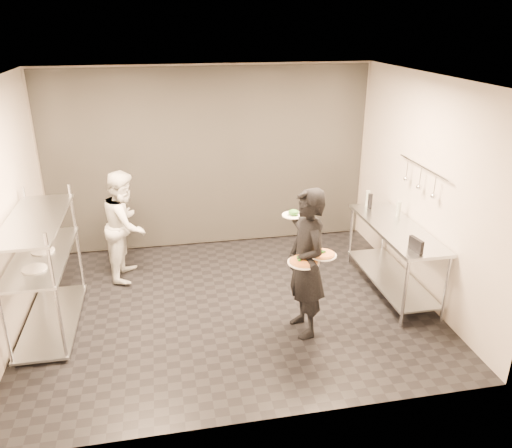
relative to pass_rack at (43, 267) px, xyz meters
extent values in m
cube|color=black|center=(2.15, 0.00, -0.77)|extent=(5.00, 4.00, 0.00)
cube|color=silver|center=(2.15, 0.00, 2.03)|extent=(5.00, 4.00, 0.00)
cube|color=beige|center=(2.15, 2.00, 0.63)|extent=(5.00, 0.00, 2.80)
cube|color=beige|center=(2.15, -2.00, 0.63)|extent=(5.00, 0.00, 2.80)
cube|color=beige|center=(4.65, 0.00, 0.63)|extent=(0.00, 4.00, 2.80)
cube|color=white|center=(2.15, 1.97, 0.63)|extent=(4.90, 0.04, 2.74)
cylinder|color=silver|center=(-0.27, -0.77, -0.02)|extent=(0.04, 0.04, 1.50)
cylinder|color=silver|center=(-0.27, 0.77, -0.02)|extent=(0.04, 0.04, 1.50)
cylinder|color=silver|center=(0.27, -0.77, -0.02)|extent=(0.04, 0.04, 1.50)
cylinder|color=silver|center=(0.27, 0.77, -0.02)|extent=(0.04, 0.04, 1.50)
cube|color=#B2B9BD|center=(0.00, 0.00, -0.72)|extent=(0.60, 1.60, 0.03)
cube|color=#B2B9BD|center=(0.00, 0.00, 0.13)|extent=(0.60, 1.60, 0.03)
cube|color=#B2B9BD|center=(0.00, 0.00, 0.58)|extent=(0.60, 1.60, 0.03)
cylinder|color=white|center=(0.00, -0.35, 0.16)|extent=(0.26, 0.26, 0.01)
cylinder|color=white|center=(0.00, 0.10, 0.16)|extent=(0.26, 0.26, 0.01)
cylinder|color=silver|center=(4.07, -0.86, -0.32)|extent=(0.04, 0.04, 0.90)
cylinder|color=silver|center=(4.07, 0.86, -0.32)|extent=(0.04, 0.04, 0.90)
cylinder|color=silver|center=(4.59, -0.86, -0.32)|extent=(0.04, 0.04, 0.90)
cylinder|color=silver|center=(4.59, 0.86, -0.32)|extent=(0.04, 0.04, 0.90)
cube|color=#B2B9BD|center=(4.33, 0.00, -0.59)|extent=(0.57, 1.71, 0.03)
cube|color=#B2B9BD|center=(4.33, 0.00, 0.13)|extent=(0.60, 1.80, 0.04)
cylinder|color=silver|center=(4.59, 0.00, 0.93)|extent=(0.02, 1.20, 0.02)
cylinder|color=silver|center=(4.57, -0.35, 0.80)|extent=(0.01, 0.01, 0.22)
sphere|color=silver|center=(4.57, -0.35, 0.67)|extent=(0.07, 0.07, 0.07)
cylinder|color=silver|center=(4.57, 0.00, 0.80)|extent=(0.01, 0.01, 0.22)
sphere|color=silver|center=(4.57, 0.00, 0.67)|extent=(0.07, 0.07, 0.07)
cylinder|color=silver|center=(4.57, 0.35, 0.80)|extent=(0.01, 0.01, 0.22)
sphere|color=silver|center=(4.57, 0.35, 0.67)|extent=(0.07, 0.07, 0.07)
imported|color=black|center=(2.92, -0.69, 0.10)|extent=(0.50, 0.69, 1.74)
imported|color=white|center=(0.87, 1.10, 0.00)|extent=(0.70, 0.84, 1.54)
cylinder|color=white|center=(2.83, -0.88, 0.23)|extent=(0.35, 0.35, 0.01)
cylinder|color=#C68847|center=(2.83, -0.88, 0.24)|extent=(0.30, 0.30, 0.02)
cylinder|color=#BD4D19|center=(2.83, -0.88, 0.25)|extent=(0.27, 0.27, 0.01)
sphere|color=#1F5F15|center=(2.83, -0.88, 0.26)|extent=(0.04, 0.04, 0.04)
cylinder|color=white|center=(3.04, -0.87, 0.28)|extent=(0.29, 0.29, 0.01)
cylinder|color=#C68847|center=(3.04, -0.87, 0.30)|extent=(0.26, 0.26, 0.02)
cylinder|color=#BD4D19|center=(3.04, -0.87, 0.31)|extent=(0.23, 0.23, 0.01)
sphere|color=#1F5F15|center=(3.04, -0.87, 0.31)|extent=(0.04, 0.04, 0.04)
cylinder|color=white|center=(2.84, -0.39, 0.57)|extent=(0.26, 0.26, 0.01)
ellipsoid|color=#1B5B16|center=(2.84, -0.39, 0.61)|extent=(0.13, 0.13, 0.07)
cube|color=black|center=(4.21, -0.72, 0.23)|extent=(0.08, 0.23, 0.16)
cylinder|color=#919E91|center=(4.26, 0.80, 0.26)|extent=(0.06, 0.06, 0.22)
cylinder|color=#919E91|center=(4.50, 0.33, 0.26)|extent=(0.06, 0.06, 0.21)
cylinder|color=black|center=(4.25, 0.70, 0.26)|extent=(0.06, 0.06, 0.21)
camera|label=1|loc=(1.42, -5.44, 2.64)|focal=35.00mm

